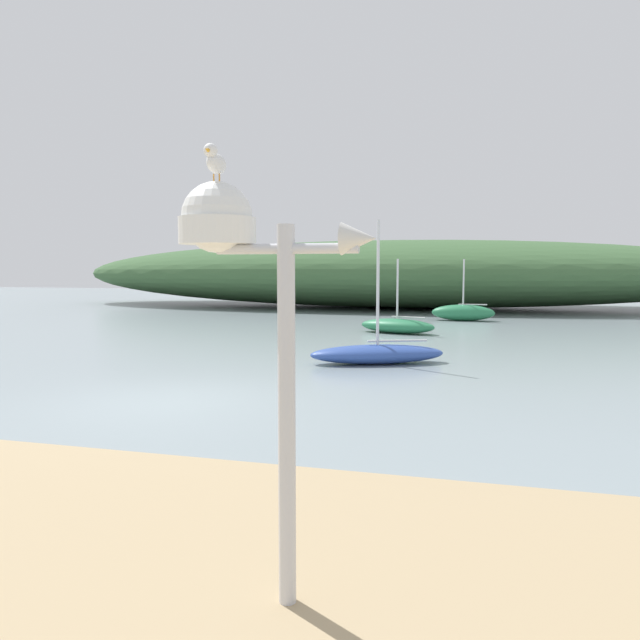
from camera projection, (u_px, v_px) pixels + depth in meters
ground_plane at (172, 401)px, 11.18m from camera, size 120.00×120.00×0.00m
distant_hill at (393, 274)px, 39.34m from camera, size 45.53×14.07×4.46m
mast_structure at (237, 257)px, 3.96m from camera, size 1.36×0.53×2.90m
seagull_on_radar at (215, 161)px, 3.93m from camera, size 0.13×0.33×0.23m
sailboat_far_right at (377, 353)px, 15.64m from camera, size 3.77×2.40×3.82m
sailboat_by_sandbar at (463, 312)px, 28.73m from camera, size 3.05×1.09×3.02m
sailboat_far_left at (397, 326)px, 23.12m from camera, size 3.30×1.97×2.93m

